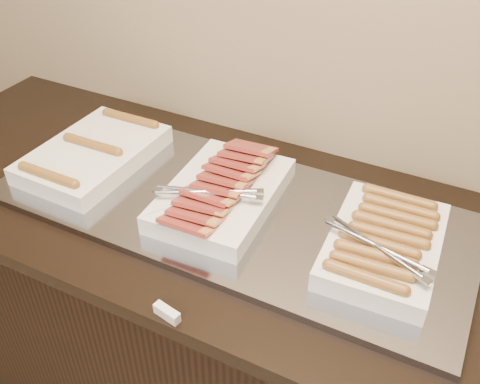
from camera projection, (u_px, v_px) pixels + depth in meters
name	position (u px, v px, depth m)	size (l,w,h in m)	color
counter	(230.00, 324.00, 1.63)	(2.06, 0.76, 0.90)	black
warming_tray	(229.00, 207.00, 1.35)	(1.20, 0.50, 0.02)	gray
dish_left	(94.00, 154.00, 1.48)	(0.27, 0.40, 0.07)	white
dish_center	(221.00, 192.00, 1.33)	(0.28, 0.40, 0.10)	white
dish_right	(384.00, 243.00, 1.18)	(0.27, 0.36, 0.08)	white
label_holder	(167.00, 313.00, 1.08)	(0.06, 0.02, 0.02)	white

